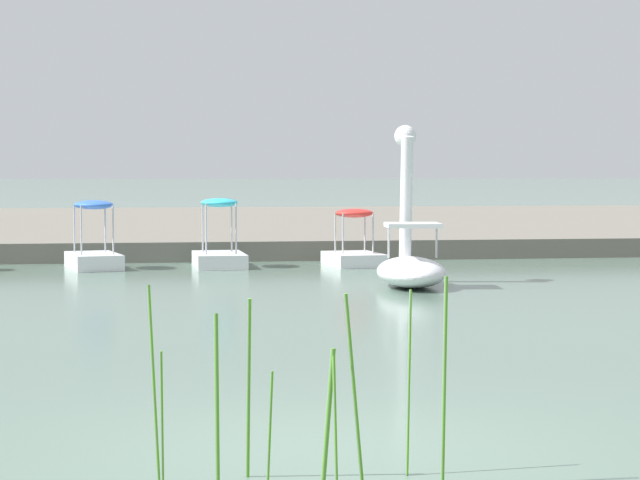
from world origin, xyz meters
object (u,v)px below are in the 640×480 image
object	(u,v)px
swan_boat	(411,260)
pedal_boat_red	(354,250)
pedal_boat_cyan	(219,247)
pedal_boat_blue	(94,247)

from	to	relation	value
swan_boat	pedal_boat_red	xyz separation A→B (m)	(-0.19, 5.01, -0.14)
swan_boat	pedal_boat_cyan	bearing A→B (deg)	122.56
swan_boat	pedal_boat_red	distance (m)	5.01
pedal_boat_blue	pedal_boat_cyan	bearing A→B (deg)	1.80
swan_boat	pedal_boat_cyan	size ratio (longest dim) A/B	1.56
pedal_boat_red	pedal_boat_cyan	distance (m)	3.04
pedal_boat_red	pedal_boat_blue	xyz separation A→B (m)	(-5.79, -0.04, 0.11)
pedal_boat_red	pedal_boat_blue	size ratio (longest dim) A/B	0.91
pedal_boat_cyan	pedal_boat_red	bearing A→B (deg)	-0.89
pedal_boat_blue	pedal_boat_red	bearing A→B (deg)	0.39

